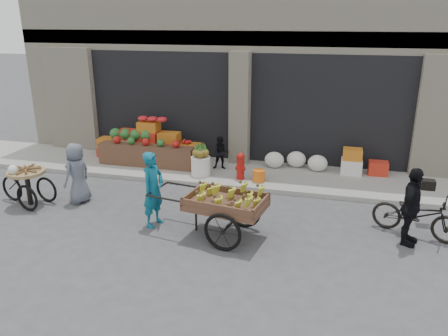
% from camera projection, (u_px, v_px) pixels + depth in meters
% --- Properties ---
extents(ground, '(80.00, 80.00, 0.00)m').
position_uv_depth(ground, '(183.00, 245.00, 8.36)').
color(ground, '#424244').
rests_on(ground, ground).
extents(sidewalk, '(18.00, 2.20, 0.12)m').
position_uv_depth(sidewalk, '(232.00, 173.00, 12.10)').
color(sidewalk, gray).
rests_on(sidewalk, ground).
extents(building, '(14.00, 6.45, 7.00)m').
position_uv_depth(building, '(260.00, 42.00, 14.62)').
color(building, beige).
rests_on(building, ground).
extents(fruit_display, '(3.10, 1.12, 1.24)m').
position_uv_depth(fruit_display, '(152.00, 143.00, 12.74)').
color(fruit_display, red).
rests_on(fruit_display, sidewalk).
extents(pineapple_bin, '(0.52, 0.52, 0.50)m').
position_uv_depth(pineapple_bin, '(201.00, 166.00, 11.71)').
color(pineapple_bin, silver).
rests_on(pineapple_bin, sidewalk).
extents(fire_hydrant, '(0.22, 0.22, 0.71)m').
position_uv_depth(fire_hydrant, '(240.00, 165.00, 11.36)').
color(fire_hydrant, '#A5140F').
rests_on(fire_hydrant, sidewalk).
extents(orange_bucket, '(0.32, 0.32, 0.30)m').
position_uv_depth(orange_bucket, '(259.00, 176.00, 11.28)').
color(orange_bucket, orange).
rests_on(orange_bucket, sidewalk).
extents(right_bay_goods, '(3.35, 0.60, 0.70)m').
position_uv_depth(right_bay_goods, '(330.00, 162.00, 11.91)').
color(right_bay_goods, silver).
rests_on(right_bay_goods, sidewalk).
extents(seated_person, '(0.51, 0.43, 0.93)m').
position_uv_depth(seated_person, '(221.00, 153.00, 12.10)').
color(seated_person, black).
rests_on(seated_person, sidewalk).
extents(banana_cart, '(2.68, 1.43, 1.07)m').
position_uv_depth(banana_cart, '(223.00, 200.00, 8.47)').
color(banana_cart, brown).
rests_on(banana_cart, ground).
extents(vendor_woman, '(0.50, 0.65, 1.59)m').
position_uv_depth(vendor_woman, '(153.00, 189.00, 8.95)').
color(vendor_woman, '#0F5C76').
rests_on(vendor_woman, ground).
extents(tricycle_cart, '(1.46, 0.98, 0.95)m').
position_uv_depth(tricycle_cart, '(27.00, 182.00, 10.03)').
color(tricycle_cart, '#9E7F51').
rests_on(tricycle_cart, ground).
extents(vendor_grey, '(0.61, 0.79, 1.43)m').
position_uv_depth(vendor_grey, '(77.00, 173.00, 10.12)').
color(vendor_grey, slate).
rests_on(vendor_grey, ground).
extents(bicycle, '(1.82, 1.15, 0.90)m').
position_uv_depth(bicycle, '(417.00, 215.00, 8.61)').
color(bicycle, black).
rests_on(bicycle, ground).
extents(cyclist, '(0.66, 0.97, 1.54)m').
position_uv_depth(cyclist, '(411.00, 207.00, 8.18)').
color(cyclist, black).
rests_on(cyclist, ground).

